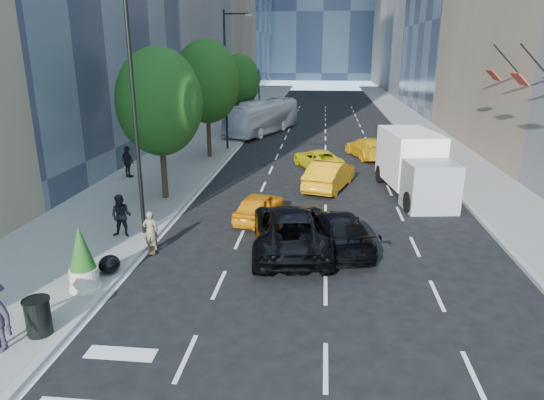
# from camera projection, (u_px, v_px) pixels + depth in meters

# --- Properties ---
(ground) EXTENTS (160.00, 160.00, 0.00)m
(ground) POSITION_uv_depth(u_px,v_px,m) (295.00, 288.00, 15.74)
(ground) COLOR black
(ground) RESTS_ON ground
(sidewalk_left) EXTENTS (6.00, 120.00, 0.15)m
(sidewalk_left) POSITION_uv_depth(u_px,v_px,m) (218.00, 132.00, 45.10)
(sidewalk_left) COLOR slate
(sidewalk_left) RESTS_ON ground
(sidewalk_right) EXTENTS (4.00, 120.00, 0.15)m
(sidewalk_right) POSITION_uv_depth(u_px,v_px,m) (427.00, 136.00, 43.20)
(sidewalk_right) COLOR slate
(sidewalk_right) RESTS_ON ground
(lamp_near) EXTENTS (2.13, 0.22, 10.00)m
(lamp_near) POSITION_uv_depth(u_px,v_px,m) (137.00, 94.00, 18.44)
(lamp_near) COLOR black
(lamp_near) RESTS_ON sidewalk_left
(lamp_far) EXTENTS (2.13, 0.22, 10.00)m
(lamp_far) POSITION_uv_depth(u_px,v_px,m) (228.00, 72.00, 35.53)
(lamp_far) COLOR black
(lamp_far) RESTS_ON sidewalk_left
(tree_near) EXTENTS (4.20, 4.20, 7.46)m
(tree_near) POSITION_uv_depth(u_px,v_px,m) (159.00, 102.00, 23.52)
(tree_near) COLOR black
(tree_near) RESTS_ON sidewalk_left
(tree_mid) EXTENTS (4.50, 4.50, 7.99)m
(tree_mid) POSITION_uv_depth(u_px,v_px,m) (207.00, 82.00, 32.92)
(tree_mid) COLOR black
(tree_mid) RESTS_ON sidewalk_left
(tree_far) EXTENTS (3.90, 3.90, 6.92)m
(tree_far) POSITION_uv_depth(u_px,v_px,m) (239.00, 81.00, 45.47)
(tree_far) COLOR black
(tree_far) RESTS_ON sidewalk_left
(traffic_signal) EXTENTS (2.48, 0.53, 5.20)m
(traffic_signal) POSITION_uv_depth(u_px,v_px,m) (259.00, 80.00, 53.10)
(traffic_signal) COLOR black
(traffic_signal) RESTS_ON sidewalk_left
(facade_flags) EXTENTS (1.85, 13.30, 2.05)m
(facade_flags) POSITION_uv_depth(u_px,v_px,m) (540.00, 78.00, 22.33)
(facade_flags) COLOR black
(facade_flags) RESTS_ON ground
(skateboarder) EXTENTS (0.65, 0.53, 1.54)m
(skateboarder) POSITION_uv_depth(u_px,v_px,m) (151.00, 233.00, 18.31)
(skateboarder) COLOR #6F6545
(skateboarder) RESTS_ON ground
(black_sedan_lincoln) EXTENTS (3.49, 6.38, 1.70)m
(black_sedan_lincoln) POSITION_uv_depth(u_px,v_px,m) (290.00, 229.00, 18.53)
(black_sedan_lincoln) COLOR black
(black_sedan_lincoln) RESTS_ON ground
(black_sedan_mercedes) EXTENTS (3.18, 5.40, 1.47)m
(black_sedan_mercedes) POSITION_uv_depth(u_px,v_px,m) (337.00, 230.00, 18.73)
(black_sedan_mercedes) COLOR black
(black_sedan_mercedes) RESTS_ON ground
(taxi_a) EXTENTS (2.23, 3.98, 1.28)m
(taxi_a) POSITION_uv_depth(u_px,v_px,m) (259.00, 206.00, 21.92)
(taxi_a) COLOR orange
(taxi_a) RESTS_ON ground
(taxi_b) EXTENTS (3.03, 5.12, 1.60)m
(taxi_b) POSITION_uv_depth(u_px,v_px,m) (330.00, 175.00, 26.78)
(taxi_b) COLOR orange
(taxi_b) RESTS_ON ground
(taxi_c) EXTENTS (3.74, 5.03, 1.27)m
(taxi_c) POSITION_uv_depth(u_px,v_px,m) (318.00, 159.00, 31.33)
(taxi_c) COLOR yellow
(taxi_c) RESTS_ON ground
(taxi_d) EXTENTS (3.35, 5.31, 1.43)m
(taxi_d) POSITION_uv_depth(u_px,v_px,m) (368.00, 148.00, 34.59)
(taxi_d) COLOR #E9AA0C
(taxi_d) RESTS_ON ground
(city_bus) EXTENTS (5.87, 10.94, 2.98)m
(city_bus) POSITION_uv_depth(u_px,v_px,m) (263.00, 117.00, 44.55)
(city_bus) COLOR white
(city_bus) RESTS_ON ground
(box_truck) EXTENTS (3.39, 7.07, 3.25)m
(box_truck) POSITION_uv_depth(u_px,v_px,m) (414.00, 164.00, 25.42)
(box_truck) COLOR white
(box_truck) RESTS_ON ground
(pedestrian_a) EXTENTS (0.85, 0.67, 1.75)m
(pedestrian_a) POSITION_uv_depth(u_px,v_px,m) (121.00, 216.00, 19.47)
(pedestrian_a) COLOR black
(pedestrian_a) RESTS_ON sidewalk_left
(pedestrian_b) EXTENTS (1.17, 1.01, 1.88)m
(pedestrian_b) POSITION_uv_depth(u_px,v_px,m) (128.00, 162.00, 28.58)
(pedestrian_b) COLOR black
(pedestrian_b) RESTS_ON sidewalk_left
(trash_can) EXTENTS (0.65, 0.65, 0.98)m
(trash_can) POSITION_uv_depth(u_px,v_px,m) (38.00, 317.00, 12.82)
(trash_can) COLOR black
(trash_can) RESTS_ON sidewalk_left
(planter_shrub) EXTENTS (0.89, 0.89, 2.13)m
(planter_shrub) POSITION_uv_depth(u_px,v_px,m) (82.00, 259.00, 15.11)
(planter_shrub) COLOR #BDB49C
(planter_shrub) RESTS_ON sidewalk_left
(garbage_bags) EXTENTS (1.22, 1.18, 0.60)m
(garbage_bags) POSITION_uv_depth(u_px,v_px,m) (101.00, 266.00, 16.30)
(garbage_bags) COLOR black
(garbage_bags) RESTS_ON sidewalk_left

